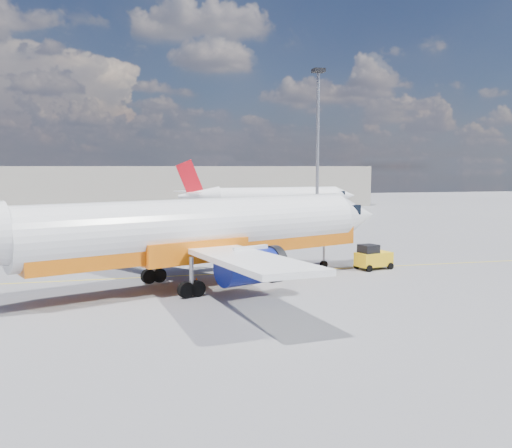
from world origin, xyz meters
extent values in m
plane|color=slate|center=(0.00, 0.00, 0.00)|extent=(240.00, 240.00, 0.00)
cube|color=yellow|center=(0.00, 3.00, 0.01)|extent=(70.00, 0.15, 0.01)
cube|color=#A8A191|center=(5.00, 75.00, 4.00)|extent=(70.00, 14.00, 8.00)
cylinder|color=white|center=(-4.65, -0.78, 3.98)|extent=(23.96, 12.48, 3.75)
cone|color=white|center=(8.69, 4.54, 3.98)|extent=(5.49, 5.12, 3.75)
cube|color=black|center=(7.25, 3.96, 4.58)|extent=(2.68, 3.05, 0.77)
cube|color=orange|center=(-4.14, -0.57, 2.71)|extent=(23.71, 11.86, 1.33)
cube|color=white|center=(-9.05, 5.79, 2.98)|extent=(10.61, 12.82, 0.89)
cube|color=white|center=(-3.33, -8.57, 2.98)|extent=(5.28, 13.61, 0.89)
cylinder|color=navy|center=(-5.98, 4.04, 1.93)|extent=(4.47, 3.42, 2.10)
cylinder|color=navy|center=(-2.30, -5.19, 1.93)|extent=(4.47, 3.42, 2.10)
cylinder|color=black|center=(-4.33, 4.70, 1.93)|extent=(1.37, 2.36, 2.32)
cylinder|color=black|center=(-0.66, -4.53, 1.93)|extent=(1.37, 2.36, 2.32)
cylinder|color=#999AA1|center=(5.61, 3.31, 1.38)|extent=(0.26, 0.26, 2.32)
cylinder|color=black|center=(5.61, 3.31, 0.31)|extent=(0.67, 0.48, 0.62)
cylinder|color=black|center=(-7.68, 0.87, 0.50)|extent=(1.08, 0.76, 0.99)
cylinder|color=black|center=(-5.72, -4.06, 0.50)|extent=(1.08, 0.76, 0.99)
cylinder|color=white|center=(14.93, 48.17, 3.21)|extent=(19.77, 4.52, 3.03)
cone|color=white|center=(26.47, 49.06, 3.21)|extent=(3.78, 3.29, 3.03)
cone|color=white|center=(2.05, 47.18, 3.52)|extent=(6.44, 3.34, 2.88)
cube|color=black|center=(25.23, 48.96, 3.70)|extent=(1.67, 2.16, 0.62)
cube|color=white|center=(15.37, 48.20, 2.18)|extent=(19.72, 3.98, 1.07)
cube|color=white|center=(13.12, 54.28, 2.40)|extent=(6.07, 11.04, 0.72)
cube|color=white|center=(14.07, 41.85, 2.40)|extent=(4.59, 11.01, 0.72)
cylinder|color=white|center=(15.06, 52.20, 1.56)|extent=(3.33, 1.93, 1.69)
cylinder|color=white|center=(15.68, 44.21, 1.56)|extent=(3.33, 1.93, 1.69)
cylinder|color=black|center=(16.48, 52.31, 1.56)|extent=(0.59, 1.90, 1.87)
cylinder|color=black|center=(17.10, 44.32, 1.56)|extent=(0.59, 1.90, 1.87)
cube|color=red|center=(0.72, 47.08, 6.23)|extent=(4.19, 0.59, 5.56)
cube|color=white|center=(0.50, 49.92, 4.10)|extent=(3.51, 4.86, 0.16)
cube|color=white|center=(0.94, 44.24, 4.10)|extent=(2.95, 4.79, 0.16)
cylinder|color=#999AA1|center=(23.81, 48.85, 1.11)|extent=(0.17, 0.17, 1.87)
cylinder|color=black|center=(23.81, 48.85, 0.25)|extent=(0.51, 0.25, 0.50)
cylinder|color=black|center=(12.99, 50.16, 0.40)|extent=(0.82, 0.40, 0.80)
cylinder|color=black|center=(13.31, 45.90, 0.40)|extent=(0.82, 0.40, 0.80)
cylinder|color=black|center=(8.06, 2.56, 0.26)|extent=(0.57, 0.34, 0.53)
cylinder|color=black|center=(8.45, 1.14, 0.26)|extent=(0.57, 0.34, 0.53)
cylinder|color=black|center=(10.10, 3.12, 0.26)|extent=(0.57, 0.34, 0.53)
cylinder|color=black|center=(10.49, 1.69, 0.26)|extent=(0.57, 0.34, 0.53)
cube|color=yellow|center=(9.27, 2.13, 0.79)|extent=(3.04, 2.15, 1.06)
cube|color=black|center=(8.76, 1.99, 1.64)|extent=(1.56, 1.56, 0.63)
cube|color=white|center=(-4.99, -0.99, 0.02)|extent=(0.45, 0.45, 0.04)
cone|color=orange|center=(-4.99, -0.99, 0.34)|extent=(0.38, 0.38, 0.58)
cylinder|color=#999AA1|center=(16.43, 34.74, 10.16)|extent=(0.45, 0.45, 20.31)
cube|color=black|center=(16.43, 34.74, 20.62)|extent=(1.52, 1.52, 0.51)
camera|label=1|loc=(-10.08, -38.14, 7.96)|focal=40.00mm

